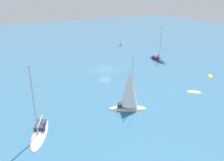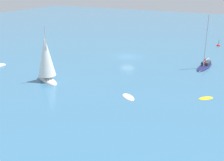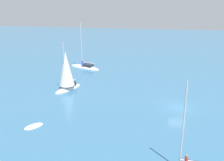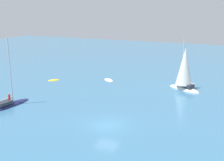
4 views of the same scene
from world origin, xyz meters
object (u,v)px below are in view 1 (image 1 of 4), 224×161
skiff_1 (210,76)px  channel_buoy (120,45)px  skiff (194,92)px  sailboat (40,133)px  yacht (158,60)px  ketch (129,92)px

skiff_1 → channel_buoy: size_ratio=1.27×
skiff → skiff_1: size_ratio=1.29×
skiff_1 → channel_buoy: (-3.07, 32.62, 0.01)m
skiff → sailboat: bearing=39.0°
yacht → skiff_1: 14.51m
yacht → sailboat: 38.37m
sailboat → skiff: bearing=112.5°
sailboat → skiff_1: (36.53, 4.06, -0.16)m
yacht → channel_buoy: bearing=-172.8°
channel_buoy → sailboat: bearing=-132.4°
channel_buoy → ketch: bearing=-118.5°
skiff → yacht: size_ratio=0.29×
sailboat → skiff_1: bearing=119.3°
yacht → skiff_1: (2.81, -14.24, -0.17)m
ketch → skiff_1: bearing=37.8°
skiff → ketch: (-13.70, 0.34, 2.99)m
skiff → ketch: 14.02m
ketch → skiff_1: 23.41m
skiff → sailboat: size_ratio=0.27×
yacht → ketch: 27.22m
skiff → ketch: bearing=38.1°
skiff_1 → sailboat: bearing=141.2°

